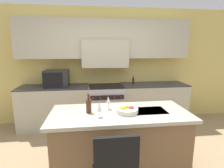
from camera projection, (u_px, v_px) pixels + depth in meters
back_cabinetry at (104, 55)px, 4.09m from camera, size 10.00×0.46×2.70m
back_counter at (106, 105)px, 4.07m from camera, size 3.82×0.62×0.95m
range_stove at (106, 105)px, 4.05m from camera, size 0.77×0.70×0.93m
microwave at (57, 78)px, 3.81m from camera, size 0.51×0.38×0.36m
kitchen_island at (120, 142)px, 2.46m from camera, size 1.87×0.83×0.92m
wine_bottle at (89, 106)px, 2.32m from camera, size 0.07×0.07×0.26m
wine_glass_near at (99, 107)px, 2.16m from camera, size 0.07×0.07×0.19m
wine_glass_far at (108, 101)px, 2.44m from camera, size 0.07×0.07×0.19m
fruit_bowl at (127, 110)px, 2.33m from camera, size 0.29×0.29×0.11m
oil_bottle_on_counter at (133, 81)px, 4.09m from camera, size 0.05×0.05×0.19m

